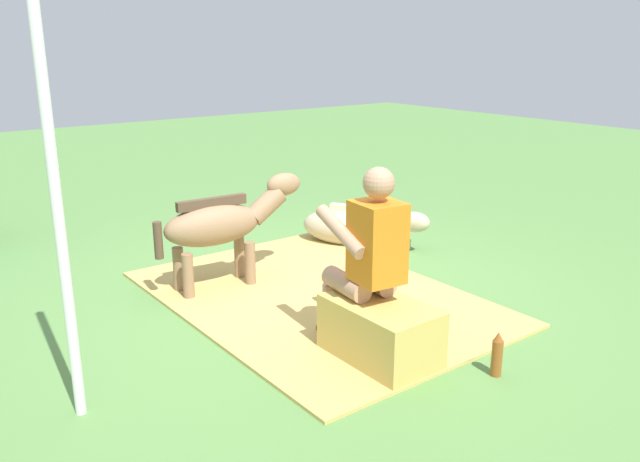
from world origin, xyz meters
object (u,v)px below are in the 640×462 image
pony_standing (223,224)px  pony_lying (353,228)px  hay_bale (380,332)px  soda_bottle (497,354)px  tent_pole_left (58,214)px  person_seated (367,254)px

pony_standing → pony_lying: size_ratio=1.04×
hay_bale → soda_bottle: bearing=-143.2°
hay_bale → pony_lying: pony_lying is taller
hay_bale → pony_standing: 1.82m
pony_lying → tent_pole_left: size_ratio=0.56×
soda_bottle → hay_bale: bearing=36.8°
pony_standing → soda_bottle: size_ratio=4.55×
pony_standing → pony_lying: (0.23, -1.61, -0.37)m
hay_bale → pony_lying: bearing=-35.8°
person_seated → tent_pole_left: size_ratio=0.55×
hay_bale → pony_lying: (2.01, -1.45, -0.01)m
person_seated → pony_standing: bearing=6.0°
soda_bottle → pony_standing: bearing=14.3°
pony_lying → pony_standing: bearing=98.3°
person_seated → pony_standing: 1.63m
person_seated → pony_standing: (1.62, 0.17, -0.13)m
hay_bale → tent_pole_left: size_ratio=0.32×
pony_standing → tent_pole_left: tent_pole_left is taller
hay_bale → pony_standing: pony_standing is taller
pony_lying → tent_pole_left: bearing=114.4°
hay_bale → person_seated: 0.52m
tent_pole_left → hay_bale: bearing=-107.2°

